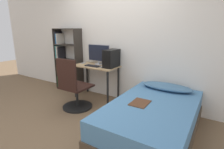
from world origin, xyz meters
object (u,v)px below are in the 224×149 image
Objects in this scene: bookshelf at (65,61)px; office_chair at (74,91)px; bed at (152,119)px; monitor at (99,54)px; keyboard at (93,66)px; pc_tower at (111,58)px.

bookshelf reaches higher than office_chair.
monitor is at bearing 151.93° from bed.
monitor reaches higher than keyboard.
monitor reaches higher than bed.
bookshelf is 1.10m from monitor.
pc_tower is (-1.19, 0.74, 0.70)m from bed.
monitor is 0.35m from keyboard.
bed is at bearing -31.99° from pc_tower.
keyboard is at bearing -158.52° from pc_tower.
bookshelf is at bearing -178.22° from monitor.
bookshelf is 1.52× the size of office_chair.
monitor is (1.07, 0.03, 0.27)m from bookshelf.
keyboard is at bearing 159.42° from bed.
bookshelf is 1.11m from keyboard.
monitor is 1.45× the size of pc_tower.
bookshelf is 4.47× the size of keyboard.
bed is 4.83× the size of pc_tower.
office_chair is 1.60m from bed.
office_chair is 0.69m from keyboard.
monitor is 1.66× the size of keyboard.
pc_tower is at bearing -14.95° from monitor.
office_chair is at bearing 179.14° from bed.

